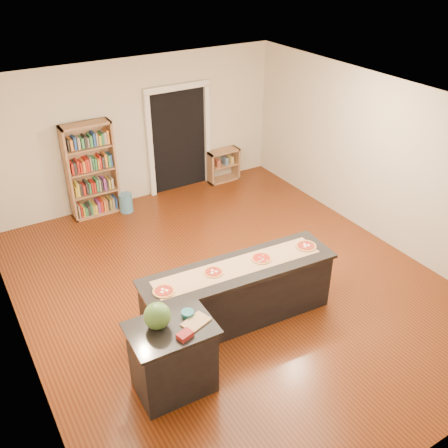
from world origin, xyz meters
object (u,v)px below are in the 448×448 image
low_shelf (223,165)px  waste_bin (126,203)px  watermelon (157,316)px  side_counter (173,358)px  kitchen_island (239,293)px  bookshelf (91,170)px

low_shelf → waste_bin: bearing=-174.2°
low_shelf → watermelon: bearing=-128.2°
low_shelf → side_counter: bearing=-126.8°
side_counter → watermelon: watermelon is taller
kitchen_island → waste_bin: kitchen_island is taller
bookshelf → waste_bin: bookshelf is taller
low_shelf → watermelon: watermelon is taller
waste_bin → watermelon: watermelon is taller
bookshelf → kitchen_island: bearing=-80.2°
waste_bin → side_counter: bearing=-104.4°
side_counter → kitchen_island: bearing=28.3°
side_counter → bookshelf: bookshelf is taller
waste_bin → bookshelf: bearing=156.3°
side_counter → bookshelf: size_ratio=0.53×
kitchen_island → side_counter: (-1.31, -0.64, 0.03)m
side_counter → waste_bin: size_ratio=2.58×
kitchen_island → watermelon: bearing=-154.5°
side_counter → watermelon: (-0.11, 0.09, 0.62)m
low_shelf → waste_bin: size_ratio=1.88×
kitchen_island → bookshelf: size_ratio=1.49×
side_counter → bookshelf: bearing=84.6°
kitchen_island → side_counter: 1.46m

